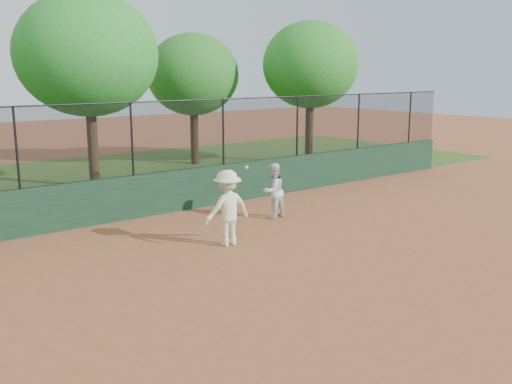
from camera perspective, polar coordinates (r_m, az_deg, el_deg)
ground at (r=11.67m, az=3.57°, el=-8.07°), size 80.00×80.00×0.00m
back_wall at (r=16.31m, az=-10.48°, el=-0.23°), size 26.00×0.20×1.20m
grass_strip at (r=21.83m, az=-17.74°, el=0.88°), size 36.00×12.00×0.01m
player_second at (r=15.71m, az=1.70°, el=0.13°), size 0.84×0.70×1.54m
player_main at (r=13.24m, az=-2.86°, el=-1.59°), size 1.18×0.71×1.88m
fence_assembly at (r=16.03m, az=-10.79°, el=5.48°), size 26.00×0.06×2.00m
tree_2 at (r=20.57m, az=-16.50°, el=13.03°), size 4.86×4.41×6.65m
tree_3 at (r=24.97m, az=-6.31°, el=11.57°), size 4.03×3.66×5.59m
tree_4 at (r=25.28m, az=5.47°, el=12.51°), size 4.30×3.91×6.12m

